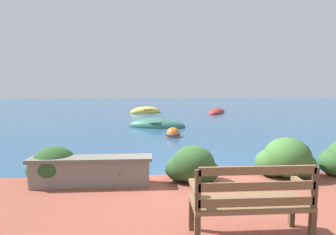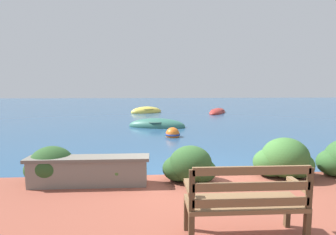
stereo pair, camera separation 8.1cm
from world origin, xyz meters
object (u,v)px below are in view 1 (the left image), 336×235
at_px(rowboat_nearest, 157,126).
at_px(mooring_buoy, 173,134).
at_px(park_bench, 251,200).
at_px(rowboat_far, 146,112).
at_px(rowboat_mid, 217,112).

bearing_deg(rowboat_nearest, mooring_buoy, -64.31).
distance_m(park_bench, rowboat_far, 17.11).
relative_size(park_bench, rowboat_nearest, 0.46).
xyz_separation_m(rowboat_far, mooring_buoy, (1.29, -9.63, 0.03)).
bearing_deg(park_bench, rowboat_far, 94.87).
bearing_deg(rowboat_nearest, rowboat_mid, 67.69).
relative_size(rowboat_mid, mooring_buoy, 5.56).
height_order(rowboat_mid, mooring_buoy, mooring_buoy).
relative_size(rowboat_far, mooring_buoy, 4.39).
distance_m(rowboat_mid, mooring_buoy, 10.03).
xyz_separation_m(rowboat_mid, mooring_buoy, (-4.05, -9.17, 0.05)).
bearing_deg(rowboat_far, mooring_buoy, -106.31).
distance_m(rowboat_nearest, rowboat_mid, 8.13).
xyz_separation_m(park_bench, rowboat_far, (-1.57, 17.02, -0.63)).
distance_m(park_bench, rowboat_mid, 17.00).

